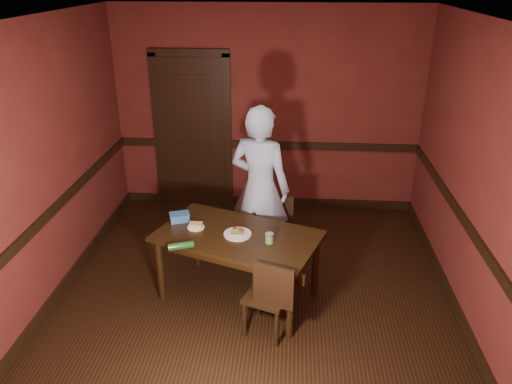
# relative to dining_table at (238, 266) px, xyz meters

# --- Properties ---
(floor) EXTENTS (4.00, 4.50, 0.01)m
(floor) POSITION_rel_dining_table_xyz_m (0.16, -0.07, -0.36)
(floor) COLOR black
(floor) RESTS_ON ground
(ceiling) EXTENTS (4.00, 4.50, 0.01)m
(ceiling) POSITION_rel_dining_table_xyz_m (0.16, -0.07, 2.34)
(ceiling) COLOR beige
(ceiling) RESTS_ON ground
(wall_back) EXTENTS (4.00, 0.02, 2.70)m
(wall_back) POSITION_rel_dining_table_xyz_m (0.16, 2.18, 0.99)
(wall_back) COLOR maroon
(wall_back) RESTS_ON ground
(wall_front) EXTENTS (4.00, 0.02, 2.70)m
(wall_front) POSITION_rel_dining_table_xyz_m (0.16, -2.32, 0.99)
(wall_front) COLOR maroon
(wall_front) RESTS_ON ground
(wall_left) EXTENTS (0.02, 4.50, 2.70)m
(wall_left) POSITION_rel_dining_table_xyz_m (-1.84, -0.07, 0.99)
(wall_left) COLOR maroon
(wall_left) RESTS_ON ground
(wall_right) EXTENTS (0.02, 4.50, 2.70)m
(wall_right) POSITION_rel_dining_table_xyz_m (2.16, -0.07, 0.99)
(wall_right) COLOR maroon
(wall_right) RESTS_ON ground
(dado_back) EXTENTS (4.00, 0.03, 0.10)m
(dado_back) POSITION_rel_dining_table_xyz_m (0.16, 2.17, 0.54)
(dado_back) COLOR black
(dado_back) RESTS_ON ground
(dado_left) EXTENTS (0.03, 4.50, 0.10)m
(dado_left) POSITION_rel_dining_table_xyz_m (-1.83, -0.07, 0.54)
(dado_left) COLOR black
(dado_left) RESTS_ON ground
(dado_right) EXTENTS (0.03, 4.50, 0.10)m
(dado_right) POSITION_rel_dining_table_xyz_m (2.14, -0.07, 0.54)
(dado_right) COLOR black
(dado_right) RESTS_ON ground
(baseboard_back) EXTENTS (4.00, 0.03, 0.12)m
(baseboard_back) POSITION_rel_dining_table_xyz_m (0.16, 2.17, -0.30)
(baseboard_back) COLOR black
(baseboard_back) RESTS_ON ground
(baseboard_left) EXTENTS (0.03, 4.50, 0.12)m
(baseboard_left) POSITION_rel_dining_table_xyz_m (-1.83, -0.07, -0.30)
(baseboard_left) COLOR black
(baseboard_left) RESTS_ON ground
(baseboard_right) EXTENTS (0.03, 4.50, 0.12)m
(baseboard_right) POSITION_rel_dining_table_xyz_m (2.14, -0.07, -0.30)
(baseboard_right) COLOR black
(baseboard_right) RESTS_ON ground
(door) EXTENTS (1.05, 0.07, 2.20)m
(door) POSITION_rel_dining_table_xyz_m (-0.84, 2.15, 0.73)
(door) COLOR black
(door) RESTS_ON ground
(dining_table) EXTENTS (1.74, 1.34, 0.72)m
(dining_table) POSITION_rel_dining_table_xyz_m (0.00, 0.00, 0.00)
(dining_table) COLOR black
(dining_table) RESTS_ON floor
(chair_far) EXTENTS (0.42, 0.42, 0.81)m
(chair_far) POSITION_rel_dining_table_xyz_m (0.37, 0.57, 0.05)
(chair_far) COLOR black
(chair_far) RESTS_ON floor
(chair_near) EXTENTS (0.48, 0.48, 0.80)m
(chair_near) POSITION_rel_dining_table_xyz_m (0.32, -0.50, 0.04)
(chair_near) COLOR black
(chair_near) RESTS_ON floor
(person) EXTENTS (0.77, 0.63, 1.82)m
(person) POSITION_rel_dining_table_xyz_m (0.17, 0.70, 0.55)
(person) COLOR #A8C0E5
(person) RESTS_ON floor
(sandwich_plate) EXTENTS (0.27, 0.27, 0.07)m
(sandwich_plate) POSITION_rel_dining_table_xyz_m (0.00, -0.01, 0.38)
(sandwich_plate) COLOR white
(sandwich_plate) RESTS_ON dining_table
(sauce_jar) EXTENTS (0.08, 0.08, 0.10)m
(sauce_jar) POSITION_rel_dining_table_xyz_m (0.31, -0.13, 0.41)
(sauce_jar) COLOR #4F9142
(sauce_jar) RESTS_ON dining_table
(cheese_saucer) EXTENTS (0.17, 0.17, 0.05)m
(cheese_saucer) POSITION_rel_dining_table_xyz_m (-0.43, 0.10, 0.38)
(cheese_saucer) COLOR white
(cheese_saucer) RESTS_ON dining_table
(food_tub) EXTENTS (0.23, 0.19, 0.08)m
(food_tub) POSITION_rel_dining_table_xyz_m (-0.62, 0.24, 0.40)
(food_tub) COLOR #336CB9
(food_tub) RESTS_ON dining_table
(wrapped_veg) EXTENTS (0.24, 0.14, 0.07)m
(wrapped_veg) POSITION_rel_dining_table_xyz_m (-0.49, -0.31, 0.39)
(wrapped_veg) COLOR #184416
(wrapped_veg) RESTS_ON dining_table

